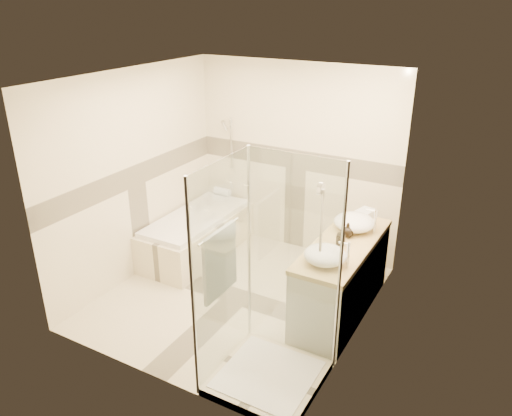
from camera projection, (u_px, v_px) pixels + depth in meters
The scene contains 12 objects.
room at pixel (241, 197), 5.28m from camera, with size 2.82×3.02×2.52m.
bathtub at pixel (197, 233), 6.65m from camera, with size 0.75×1.70×0.56m.
vanity at pixel (341, 278), 5.36m from camera, with size 0.58×1.62×0.85m.
shower_enclosure at pixel (261, 327), 4.44m from camera, with size 0.96×0.93×2.04m.
vessel_sink_near at pixel (354, 222), 5.45m from camera, with size 0.45×0.45×0.18m, color white.
vessel_sink_far at pixel (325, 255), 4.78m from camera, with size 0.42×0.42×0.17m, color white.
faucet_near at pixel (374, 220), 5.33m from camera, with size 0.12×0.03×0.29m.
faucet_far at pixel (347, 253), 4.65m from camera, with size 0.11×0.03×0.27m.
amenity_bottle_a at pixel (341, 237), 5.12m from camera, with size 0.08×0.08×0.18m, color black.
amenity_bottle_b at pixel (348, 230), 5.29m from camera, with size 0.13×0.13×0.16m, color black.
folded_towels at pixel (364, 214), 5.76m from camera, with size 0.17×0.28×0.09m, color silver.
rolled_towel at pixel (222, 192), 7.18m from camera, with size 0.11×0.11×0.24m, color silver.
Camera 1 is at (2.58, -4.19, 3.23)m, focal length 35.00 mm.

